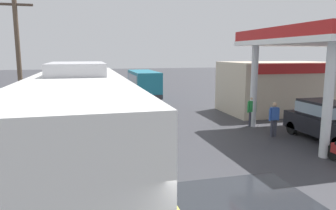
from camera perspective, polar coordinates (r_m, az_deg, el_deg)
name	(u,v)px	position (r m, az deg, el deg)	size (l,w,h in m)	color
ground	(116,106)	(24.18, -9.44, -0.15)	(120.00, 120.00, 0.00)	#38383D
lane_divider_stripe	(124,119)	(19.29, -8.08, -2.52)	(0.16, 50.00, 0.01)	#D8CC4C
coach_bus_main	(79,135)	(9.06, -15.99, -5.24)	(2.60, 11.04, 3.69)	white
gas_station_roadside	(296,75)	(20.75, 22.35, 5.02)	(9.10, 11.95, 5.10)	#B21E1E
car_at_pump	(327,119)	(15.88, 27.07, -2.32)	(1.70, 4.20, 1.82)	black
minibus_opposing_lane	(144,82)	(27.36, -4.45, 4.16)	(2.04, 6.13, 2.44)	teal
pedestrian_near_pump	(274,117)	(15.76, 18.83, -2.17)	(0.55, 0.22, 1.66)	#33333F
pedestrian_by_shop	(252,110)	(17.60, 15.10, -0.82)	(0.55, 0.22, 1.66)	#33333F
utility_pole_roadside	(19,58)	(18.64, -25.67, 7.74)	(1.80, 0.24, 7.08)	brown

